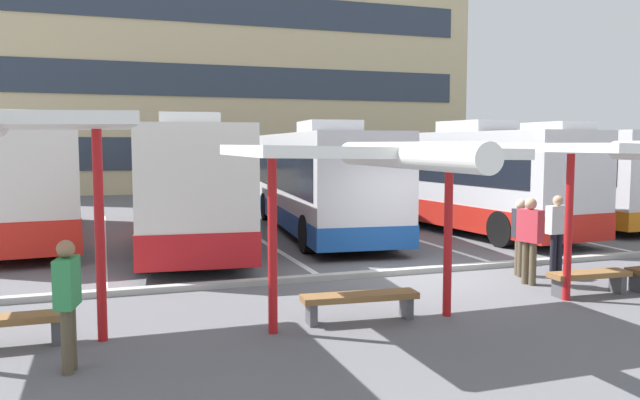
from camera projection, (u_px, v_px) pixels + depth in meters
name	position (u px, v px, depth m)	size (l,w,h in m)	color
ground_plane	(428.00, 276.00, 13.54)	(160.00, 160.00, 0.00)	slate
terminal_building	(200.00, 33.00, 43.19)	(32.50, 15.45, 23.49)	#D1BC8C
coach_bus_0	(24.00, 182.00, 18.55)	(3.44, 10.32, 3.72)	silver
coach_bus_1	(188.00, 183.00, 18.33)	(3.60, 11.84, 3.63)	silver
coach_bus_2	(319.00, 181.00, 20.12)	(3.61, 10.78, 3.51)	silver
coach_bus_3	(447.00, 179.00, 21.50)	(3.57, 11.83, 3.56)	silver
coach_bus_4	(529.00, 173.00, 24.20)	(3.04, 12.11, 3.60)	silver
lane_stripe_1	(103.00, 242.00, 18.29)	(0.16, 14.00, 0.01)	white
lane_stripe_2	(252.00, 235.00, 19.71)	(0.16, 14.00, 0.01)	white
lane_stripe_3	(381.00, 229.00, 21.13)	(0.16, 14.00, 0.01)	white
lane_stripe_4	(493.00, 223.00, 22.55)	(0.16, 14.00, 0.01)	white
lane_stripe_5	(592.00, 218.00, 23.97)	(0.16, 14.00, 0.01)	white
bench_0	(2.00, 324.00, 8.76)	(1.71, 0.42, 0.45)	brown
waiting_shelter_1	(372.00, 156.00, 9.47)	(3.96, 4.82, 2.86)	red
bench_1	(360.00, 300.00, 10.10)	(1.92, 0.56, 0.45)	brown
bench_2	(589.00, 278.00, 11.82)	(1.61, 0.49, 0.45)	brown
platform_kerb	(420.00, 270.00, 13.89)	(44.00, 0.24, 0.12)	#ADADA8
waiting_passenger_0	(67.00, 296.00, 7.80)	(0.32, 0.52, 1.66)	brown
waiting_passenger_1	(520.00, 232.00, 13.51)	(0.34, 0.52, 1.66)	brown
waiting_passenger_2	(557.00, 227.00, 14.04)	(0.50, 0.25, 1.69)	black
waiting_passenger_3	(530.00, 234.00, 12.66)	(0.35, 0.55, 1.76)	brown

